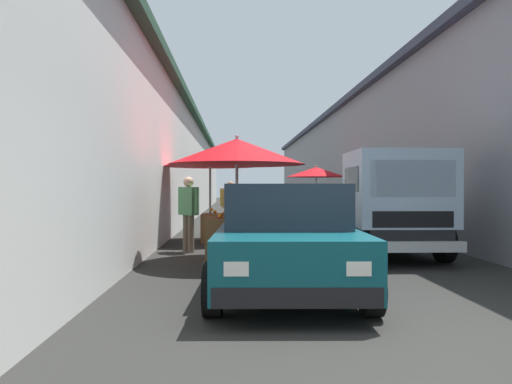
# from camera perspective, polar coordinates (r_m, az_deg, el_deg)

# --- Properties ---
(ground) EXTENTS (90.00, 90.00, 0.00)m
(ground) POSITION_cam_1_polar(r_m,az_deg,el_deg) (17.53, 2.35, -4.01)
(ground) COLOR #282826
(building_left_whitewash) EXTENTS (49.80, 7.50, 4.59)m
(building_left_whitewash) POSITION_cam_1_polar(r_m,az_deg,el_deg) (20.36, -17.62, 3.09)
(building_left_whitewash) COLOR silver
(building_left_whitewash) RESTS_ON ground
(building_right_concrete) EXTENTS (49.80, 7.50, 5.22)m
(building_right_concrete) POSITION_cam_1_polar(r_m,az_deg,el_deg) (21.37, 20.24, 3.81)
(building_right_concrete) COLOR gray
(building_right_concrete) RESTS_ON ground
(fruit_stall_far_right) EXTENTS (2.59, 2.59, 2.40)m
(fruit_stall_far_right) POSITION_cam_1_polar(r_m,az_deg,el_deg) (8.77, -2.56, 3.36)
(fruit_stall_far_right) COLOR #9E9EA3
(fruit_stall_far_right) RESTS_ON ground
(fruit_stall_far_left) EXTENTS (2.49, 2.49, 2.40)m
(fruit_stall_far_left) POSITION_cam_1_polar(r_m,az_deg,el_deg) (12.01, -5.56, 2.73)
(fruit_stall_far_left) COLOR #9E9EA3
(fruit_stall_far_left) RESTS_ON ground
(fruit_stall_near_right) EXTENTS (2.44, 2.44, 2.30)m
(fruit_stall_near_right) POSITION_cam_1_polar(r_m,az_deg,el_deg) (18.83, 7.55, 1.62)
(fruit_stall_near_right) COLOR #9E9EA3
(fruit_stall_near_right) RESTS_ON ground
(hatchback_car) EXTENTS (3.98, 2.05, 1.45)m
(hatchback_car) POSITION_cam_1_polar(r_m,az_deg,el_deg) (6.43, 3.44, -5.40)
(hatchback_car) COLOR #0F4C56
(hatchback_car) RESTS_ON ground
(delivery_truck) EXTENTS (4.95, 2.03, 2.08)m
(delivery_truck) POSITION_cam_1_polar(r_m,az_deg,el_deg) (9.68, 15.76, -1.60)
(delivery_truck) COLOR black
(delivery_truck) RESTS_ON ground
(vendor_by_crates) EXTENTS (0.26, 0.63, 1.59)m
(vendor_by_crates) POSITION_cam_1_polar(r_m,az_deg,el_deg) (13.74, -3.16, -1.47)
(vendor_by_crates) COLOR #665B4C
(vendor_by_crates) RESTS_ON ground
(vendor_in_shade) EXTENTS (0.49, 0.48, 1.63)m
(vendor_in_shade) POSITION_cam_1_polar(r_m,az_deg,el_deg) (10.12, -8.31, -2.04)
(vendor_in_shade) COLOR #665B4C
(vendor_in_shade) RESTS_ON ground
(parked_scooter) EXTENTS (1.69, 0.42, 1.14)m
(parked_scooter) POSITION_cam_1_polar(r_m,az_deg,el_deg) (13.42, 12.98, -3.52)
(parked_scooter) COLOR black
(parked_scooter) RESTS_ON ground
(plastic_stool) EXTENTS (0.30, 0.30, 0.43)m
(plastic_stool) POSITION_cam_1_polar(r_m,az_deg,el_deg) (12.02, 1.32, -4.57)
(plastic_stool) COLOR red
(plastic_stool) RESTS_ON ground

